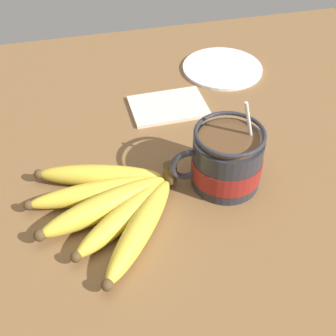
{
  "coord_description": "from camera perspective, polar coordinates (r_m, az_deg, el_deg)",
  "views": [
    {
      "loc": [
        17.07,
        49.18,
        52.74
      ],
      "look_at": [
        5.72,
        2.41,
        7.99
      ],
      "focal_mm": 50.0,
      "sensor_mm": 36.0,
      "label": 1
    }
  ],
  "objects": [
    {
      "name": "napkin",
      "position": [
        0.84,
        0.04,
        7.52
      ],
      "size": [
        13.48,
        9.6,
        0.6
      ],
      "color": "beige",
      "rests_on": "table"
    },
    {
      "name": "table",
      "position": [
        0.73,
        3.93,
        -1.51
      ],
      "size": [
        96.18,
        96.18,
        3.9
      ],
      "color": "brown",
      "rests_on": "ground"
    },
    {
      "name": "banana_bunch",
      "position": [
        0.65,
        -6.74,
        -4.28
      ],
      "size": [
        21.82,
        23.6,
        4.11
      ],
      "color": "#4C381E",
      "rests_on": "table"
    },
    {
      "name": "small_plate",
      "position": [
        0.95,
        6.64,
        12.0
      ],
      "size": [
        15.77,
        15.77,
        0.6
      ],
      "color": "white",
      "rests_on": "table"
    },
    {
      "name": "coffee_mug",
      "position": [
        0.67,
        7.11,
        0.9
      ],
      "size": [
        13.6,
        10.19,
        13.96
      ],
      "color": "#28282D",
      "rests_on": "table"
    }
  ]
}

